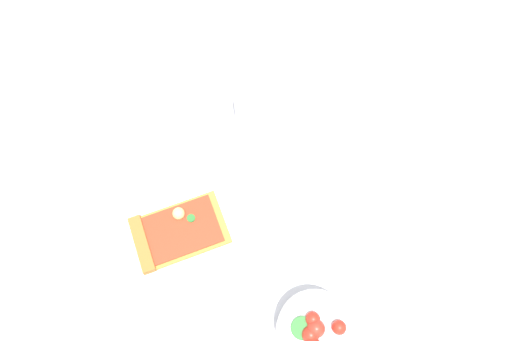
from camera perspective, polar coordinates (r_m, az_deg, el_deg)
The scene contains 7 objects.
ground_plane at distance 0.79m, azimuth -6.27°, elevation -5.54°, with size 2.40×2.40×0.00m, color silver.
plate at distance 0.79m, azimuth -9.71°, elevation -5.27°, with size 0.28×0.28×0.01m, color white.
pizza_slice_main at distance 0.77m, azimuth -9.84°, elevation -7.35°, with size 0.16×0.12×0.03m.
salad_bowl at distance 0.72m, azimuth 7.02°, elevation -18.57°, with size 0.11×0.11×0.08m.
soda_glass at distance 0.80m, azimuth -0.03°, elevation 7.89°, with size 0.07×0.07×0.13m.
paper_napkin at distance 0.84m, azimuth 9.69°, elevation 1.56°, with size 0.12×0.11×0.00m, color silver.
pepper_shaker at distance 0.87m, azimuth -6.09°, elevation 11.00°, with size 0.03×0.03×0.07m.
Camera 1 is at (0.06, 0.25, 0.75)m, focal length 33.22 mm.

